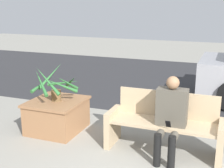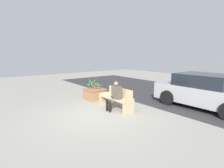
{
  "view_description": "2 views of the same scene",
  "coord_description": "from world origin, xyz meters",
  "px_view_note": "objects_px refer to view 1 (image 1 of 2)",
  "views": [
    {
      "loc": [
        0.6,
        -3.28,
        2.18
      ],
      "look_at": [
        -1.09,
        1.07,
        0.95
      ],
      "focal_mm": 50.0,
      "sensor_mm": 36.0,
      "label": 1
    },
    {
      "loc": [
        5.35,
        -3.43,
        2.27
      ],
      "look_at": [
        -0.82,
        1.24,
        0.96
      ],
      "focal_mm": 28.0,
      "sensor_mm": 36.0,
      "label": 2
    }
  ],
  "objects_px": {
    "bench": "(164,124)",
    "person_seated": "(171,114)",
    "planter_box": "(57,114)",
    "potted_plant": "(56,85)"
  },
  "relations": [
    {
      "from": "person_seated",
      "to": "planter_box",
      "type": "height_order",
      "value": "person_seated"
    },
    {
      "from": "bench",
      "to": "planter_box",
      "type": "height_order",
      "value": "bench"
    },
    {
      "from": "person_seated",
      "to": "potted_plant",
      "type": "relative_size",
      "value": 1.48
    },
    {
      "from": "bench",
      "to": "person_seated",
      "type": "bearing_deg",
      "value": -57.59
    },
    {
      "from": "person_seated",
      "to": "planter_box",
      "type": "bearing_deg",
      "value": 172.74
    },
    {
      "from": "bench",
      "to": "person_seated",
      "type": "distance_m",
      "value": 0.32
    },
    {
      "from": "bench",
      "to": "person_seated",
      "type": "relative_size",
      "value": 1.44
    },
    {
      "from": "bench",
      "to": "planter_box",
      "type": "xyz_separation_m",
      "value": [
        -1.9,
        0.08,
        -0.12
      ]
    },
    {
      "from": "bench",
      "to": "person_seated",
      "type": "xyz_separation_m",
      "value": [
        0.11,
        -0.18,
        0.24
      ]
    },
    {
      "from": "bench",
      "to": "planter_box",
      "type": "relative_size",
      "value": 1.8
    }
  ]
}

